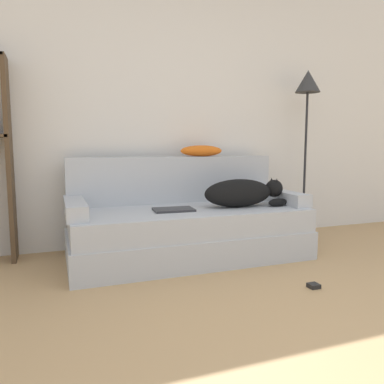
{
  "coord_description": "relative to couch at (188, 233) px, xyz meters",
  "views": [
    {
      "loc": [
        -1.19,
        -0.87,
        0.95
      ],
      "look_at": [
        -0.13,
        2.0,
        0.58
      ],
      "focal_mm": 35.0,
      "sensor_mm": 36.0,
      "label": 1
    }
  ],
  "objects": [
    {
      "name": "couch_backrest",
      "position": [
        0.0,
        0.39,
        0.43
      ],
      "size": [
        1.95,
        0.15,
        0.43
      ],
      "color": "#B2B7BC",
      "rests_on": "couch"
    },
    {
      "name": "floor_lamp",
      "position": [
        1.39,
        0.27,
        1.23
      ],
      "size": [
        0.25,
        0.25,
        1.71
      ],
      "color": "#232326",
      "rests_on": "ground_plane"
    },
    {
      "name": "couch",
      "position": [
        0.0,
        0.0,
        0.0
      ],
      "size": [
        1.99,
        0.91,
        0.43
      ],
      "color": "#B2B7BC",
      "rests_on": "ground_plane"
    },
    {
      "name": "wall_back",
      "position": [
        0.13,
        0.61,
        1.14
      ],
      "size": [
        7.52,
        0.06,
        2.7
      ],
      "color": "silver",
      "rests_on": "ground_plane"
    },
    {
      "name": "dog",
      "position": [
        0.48,
        -0.09,
        0.34
      ],
      "size": [
        0.75,
        0.25,
        0.24
      ],
      "color": "black",
      "rests_on": "couch"
    },
    {
      "name": "couch_arm_right",
      "position": [
        0.92,
        -0.01,
        0.27
      ],
      "size": [
        0.15,
        0.72,
        0.11
      ],
      "color": "#B2B7BC",
      "rests_on": "couch"
    },
    {
      "name": "throw_pillow",
      "position": [
        0.27,
        0.37,
        0.7
      ],
      "size": [
        0.42,
        0.18,
        0.11
      ],
      "color": "orange",
      "rests_on": "couch_backrest"
    },
    {
      "name": "laptop",
      "position": [
        -0.15,
        -0.08,
        0.23
      ],
      "size": [
        0.34,
        0.24,
        0.02
      ],
      "rotation": [
        0.0,
        0.0,
        -0.07
      ],
      "color": "#2D2D30",
      "rests_on": "couch"
    },
    {
      "name": "power_adapter",
      "position": [
        0.55,
        -0.97,
        -0.2
      ],
      "size": [
        0.07,
        0.07,
        0.03
      ],
      "color": "black",
      "rests_on": "ground_plane"
    },
    {
      "name": "couch_arm_left",
      "position": [
        -0.92,
        -0.01,
        0.27
      ],
      "size": [
        0.15,
        0.72,
        0.11
      ],
      "color": "#B2B7BC",
      "rests_on": "couch"
    }
  ]
}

